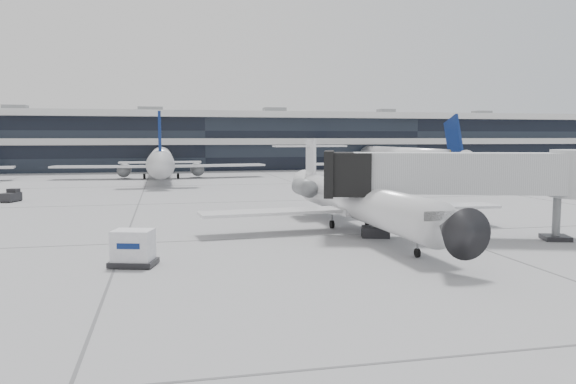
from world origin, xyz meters
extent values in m
plane|color=gray|center=(0.00, 0.00, 0.00)|extent=(220.00, 220.00, 0.00)
cube|color=black|center=(0.00, 82.00, 5.00)|extent=(170.00, 22.00, 10.00)
cylinder|color=silver|center=(5.13, 1.01, 2.02)|extent=(3.00, 21.18, 2.38)
cone|color=black|center=(5.48, -10.78, 2.02)|extent=(2.45, 2.53, 2.38)
cone|color=silver|center=(4.78, 12.97, 2.29)|extent=(2.34, 2.88, 2.26)
cube|color=silver|center=(-0.61, 1.72, 1.41)|extent=(9.86, 3.24, 0.19)
cube|color=silver|center=(10.82, 2.06, 1.41)|extent=(9.76, 2.68, 0.19)
cylinder|color=slate|center=(3.16, 8.17, 2.38)|extent=(1.41, 3.03, 1.32)
cylinder|color=slate|center=(6.67, 8.27, 2.38)|extent=(1.41, 3.03, 1.32)
cube|color=silver|center=(4.79, 12.44, 4.14)|extent=(0.31, 2.29, 3.96)
cube|color=silver|center=(4.78, 12.80, 5.54)|extent=(6.37, 1.59, 0.14)
cylinder|color=black|center=(5.38, -7.35, 0.25)|extent=(0.17, 0.50, 0.49)
cylinder|color=black|center=(3.76, 2.73, 0.28)|extent=(0.23, 0.57, 0.56)
cylinder|color=black|center=(6.40, 2.81, 0.28)|extent=(0.23, 0.57, 0.56)
cube|color=#B1B4B6|center=(10.46, -2.76, 4.11)|extent=(13.56, 6.65, 2.49)
cube|color=black|center=(3.91, -0.65, 4.01)|extent=(3.30, 3.67, 2.68)
cylinder|color=slate|center=(5.45, -1.15, 1.34)|extent=(0.42, 0.42, 2.68)
cube|color=black|center=(5.45, -1.15, 0.33)|extent=(2.05, 1.80, 0.67)
cylinder|color=slate|center=(15.92, -4.52, 1.43)|extent=(0.48, 0.48, 2.87)
cube|color=black|center=(-9.12, -6.16, 0.17)|extent=(2.50, 2.12, 0.26)
cube|color=silver|center=(-9.12, -6.16, 1.05)|extent=(2.18, 1.86, 1.49)
cone|color=#EA4E0C|center=(-2.81, 10.30, 0.27)|extent=(0.35, 0.35, 0.54)
cube|color=#EA4E0C|center=(-2.81, 10.30, 0.01)|extent=(0.46, 0.46, 0.03)
cube|color=black|center=(-22.28, 24.87, 0.50)|extent=(1.80, 2.27, 0.81)
cube|color=black|center=(-22.12, 25.29, 1.04)|extent=(1.22, 1.11, 0.45)
cylinder|color=black|center=(-22.48, 25.72, 0.20)|extent=(0.29, 0.43, 0.40)
cylinder|color=black|center=(-21.56, 25.37, 0.20)|extent=(0.29, 0.43, 0.40)
cylinder|color=black|center=(-22.99, 24.37, 0.20)|extent=(0.29, 0.43, 0.40)
cylinder|color=black|center=(-22.07, 24.02, 0.20)|extent=(0.29, 0.43, 0.40)
camera|label=1|loc=(-7.55, -34.24, 6.31)|focal=35.00mm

